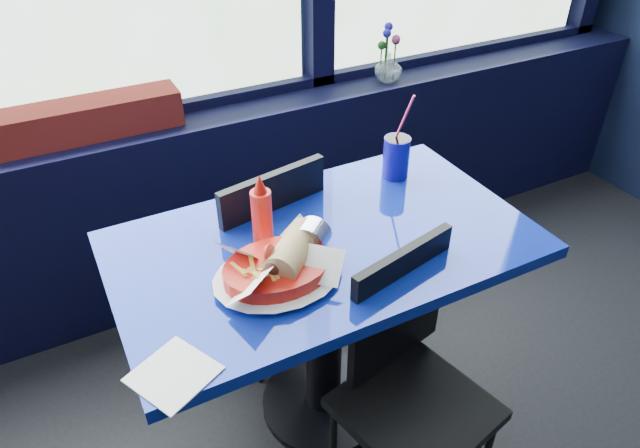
{
  "coord_description": "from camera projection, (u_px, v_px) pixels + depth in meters",
  "views": [
    {
      "loc": [
        -0.32,
        0.85,
        1.74
      ],
      "look_at": [
        0.28,
        1.98,
        0.83
      ],
      "focal_mm": 32.0,
      "sensor_mm": 36.0,
      "label": 1
    }
  ],
  "objects": [
    {
      "name": "chair_near_front",
      "position": [
        408.0,
        371.0,
        1.6
      ],
      "size": [
        0.45,
        0.45,
        0.83
      ],
      "rotation": [
        0.0,
        0.0,
        0.22
      ],
      "color": "black",
      "rests_on": "ground"
    },
    {
      "name": "near_table",
      "position": [
        324.0,
        287.0,
        1.74
      ],
      "size": [
        1.2,
        0.7,
        0.75
      ],
      "color": "black",
      "rests_on": "ground"
    },
    {
      "name": "planter_box",
      "position": [
        89.0,
        118.0,
        2.03
      ],
      "size": [
        0.65,
        0.16,
        0.13
      ],
      "primitive_type": "cube",
      "rotation": [
        0.0,
        0.0,
        -0.0
      ],
      "color": "maroon",
      "rests_on": "window_sill"
    },
    {
      "name": "soda_cup",
      "position": [
        396.0,
        156.0,
        1.89
      ],
      "size": [
        0.09,
        0.09,
        0.3
      ],
      "rotation": [
        0.0,
        0.0,
        -0.07
      ],
      "color": "#100C87",
      "rests_on": "near_table"
    },
    {
      "name": "chair_near_back",
      "position": [
        270.0,
        250.0,
        2.0
      ],
      "size": [
        0.46,
        0.46,
        0.87
      ],
      "rotation": [
        0.0,
        0.0,
        3.33
      ],
      "color": "black",
      "rests_on": "ground"
    },
    {
      "name": "napkin",
      "position": [
        174.0,
        374.0,
        1.24
      ],
      "size": [
        0.21,
        0.21,
        0.0
      ],
      "primitive_type": "cube",
      "rotation": [
        0.0,
        0.0,
        0.46
      ],
      "color": "white",
      "rests_on": "near_table"
    },
    {
      "name": "flower_vase",
      "position": [
        389.0,
        64.0,
        2.44
      ],
      "size": [
        0.13,
        0.13,
        0.25
      ],
      "rotation": [
        0.0,
        0.0,
        0.08
      ],
      "color": "silver",
      "rests_on": "window_sill"
    },
    {
      "name": "ketchup_bottle",
      "position": [
        262.0,
        213.0,
        1.58
      ],
      "size": [
        0.06,
        0.06,
        0.22
      ],
      "color": "red",
      "rests_on": "near_table"
    },
    {
      "name": "food_basket",
      "position": [
        280.0,
        266.0,
        1.48
      ],
      "size": [
        0.36,
        0.36,
        0.11
      ],
      "rotation": [
        0.0,
        0.0,
        0.29
      ],
      "color": "red",
      "rests_on": "near_table"
    },
    {
      "name": "window_sill",
      "position": [
        162.0,
        215.0,
        2.36
      ],
      "size": [
        5.0,
        0.26,
        0.8
      ],
      "primitive_type": "cube",
      "color": "black",
      "rests_on": "ground"
    }
  ]
}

